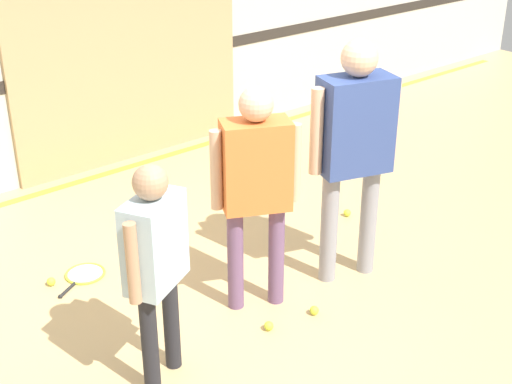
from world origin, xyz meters
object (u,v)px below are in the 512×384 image
Objects in this scene: tennis_ball_by_spare_racket at (51,282)px; racket_spare_on_floor at (84,275)px; person_student_left at (155,254)px; person_student_right at (354,137)px; tennis_ball_stray_right at (269,326)px; person_instructor at (256,177)px; tennis_ball_stray_left at (347,213)px; tennis_ball_near_instructor at (314,310)px.

racket_spare_on_floor is at bearing -8.31° from tennis_ball_by_spare_racket.
racket_spare_on_floor is at bearing 54.92° from person_student_left.
person_student_right is 27.91× the size of tennis_ball_stray_right.
tennis_ball_by_spare_racket is at bearing 65.25° from person_student_left.
person_student_right is at bearing -24.20° from person_student_left.
tennis_ball_stray_left is (1.52, 0.51, -0.98)m from person_instructor.
person_student_left reaches higher than racket_spare_on_floor.
tennis_ball_near_instructor is 1.00× the size of tennis_ball_by_spare_racket.
tennis_ball_near_instructor and tennis_ball_stray_right have the same top height.
person_instructor is at bearing 120.66° from tennis_ball_near_instructor.
person_instructor reaches higher than racket_spare_on_floor.
person_student_right is 2.33m from racket_spare_on_floor.
tennis_ball_by_spare_racket is at bearing 158.10° from person_instructor.
tennis_ball_stray_right is (-0.14, -0.31, -0.98)m from person_instructor.
person_instructor is 1.71m from racket_spare_on_floor.
tennis_ball_by_spare_racket and tennis_ball_stray_right have the same top height.
tennis_ball_near_instructor is at bearing -145.51° from tennis_ball_stray_left.
person_instructor is at bearing 7.79° from person_student_right.
tennis_ball_near_instructor is 2.00m from tennis_ball_by_spare_racket.
racket_spare_on_floor is at bearing 123.29° from tennis_ball_near_instructor.
tennis_ball_stray_left and tennis_ball_stray_right have the same top height.
tennis_ball_stray_right is (-0.37, 0.07, 0.00)m from tennis_ball_near_instructor.
person_instructor is 24.73× the size of tennis_ball_by_spare_racket.
person_instructor is 24.73× the size of tennis_ball_near_instructor.
tennis_ball_by_spare_racket is at bearing -17.66° from person_student_right.
person_student_left reaches higher than tennis_ball_by_spare_racket.
person_student_left is 2.74m from tennis_ball_stray_left.
person_student_left is 21.92× the size of tennis_ball_near_instructor.
tennis_ball_near_instructor reaches higher than racket_spare_on_floor.
person_instructor is 24.73× the size of tennis_ball_stray_right.
tennis_ball_stray_left is at bearing 34.49° from tennis_ball_near_instructor.
person_student_left reaches higher than tennis_ball_stray_left.
person_instructor is 1.13× the size of person_student_left.
person_student_left is 1.67m from tennis_ball_by_spare_racket.
tennis_ball_stray_left is (2.55, -0.67, 0.00)m from tennis_ball_by_spare_racket.
tennis_ball_by_spare_racket is (-1.83, 1.34, -1.11)m from person_student_right.
racket_spare_on_floor is at bearing 113.55° from tennis_ball_stray_right.
person_student_right reaches higher than person_student_left.
person_student_left is at bearing 52.36° from racket_spare_on_floor.
person_student_left is 2.76× the size of racket_spare_on_floor.
person_student_left reaches higher than tennis_ball_near_instructor.
person_student_left is at bearing 21.67° from person_student_right.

